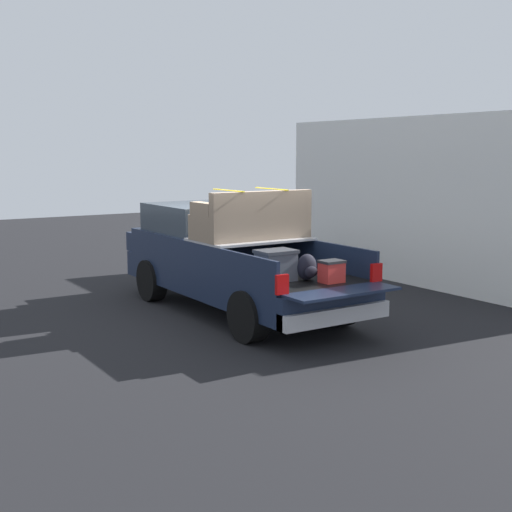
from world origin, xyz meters
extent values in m
plane|color=black|center=(0.00, 0.00, 0.00)|extent=(40.00, 40.00, 0.00)
cube|color=#162138|center=(0.00, 0.00, 0.61)|extent=(5.50, 1.92, 0.47)
cube|color=black|center=(-1.20, 0.00, 0.87)|extent=(2.80, 1.80, 0.04)
cube|color=#162138|center=(-1.20, 0.93, 1.10)|extent=(2.80, 0.06, 0.50)
cube|color=#162138|center=(-1.20, -0.93, 1.10)|extent=(2.80, 0.06, 0.50)
cube|color=#162138|center=(0.17, 0.00, 1.10)|extent=(0.06, 1.80, 0.50)
cube|color=#162138|center=(-2.88, 0.00, 0.87)|extent=(0.55, 1.80, 0.04)
cube|color=#B2B2B7|center=(-0.43, 0.00, 1.37)|extent=(1.25, 1.92, 0.04)
cube|color=#162138|center=(1.35, 0.00, 1.10)|extent=(2.30, 1.92, 0.50)
cube|color=#2D3842|center=(1.25, 0.00, 1.61)|extent=(1.94, 1.76, 0.52)
cube|color=#162138|center=(2.70, 0.00, 1.04)|extent=(0.40, 1.82, 0.38)
cube|color=#B2B2B7|center=(-2.72, 0.00, 0.50)|extent=(0.24, 1.92, 0.24)
cube|color=red|center=(-2.62, 0.88, 1.03)|extent=(0.06, 0.20, 0.28)
cube|color=red|center=(-2.62, -0.88, 1.03)|extent=(0.06, 0.20, 0.28)
cylinder|color=black|center=(1.75, 0.88, 0.40)|extent=(0.80, 0.30, 0.80)
cylinder|color=black|center=(1.75, -0.88, 0.40)|extent=(0.80, 0.30, 0.80)
cylinder|color=black|center=(-1.75, 0.88, 0.40)|extent=(0.80, 0.30, 0.80)
cylinder|color=black|center=(-1.75, -0.88, 0.40)|extent=(0.80, 0.30, 0.80)
cube|color=#474C56|center=(-1.74, 0.37, 1.11)|extent=(0.40, 0.55, 0.43)
cube|color=#31353C|center=(-1.74, 0.37, 1.35)|extent=(0.44, 0.59, 0.05)
ellipsoid|color=black|center=(-1.94, -0.06, 1.09)|extent=(0.20, 0.35, 0.41)
ellipsoid|color=black|center=(-2.05, -0.06, 1.03)|extent=(0.09, 0.25, 0.18)
cube|color=red|center=(-2.30, -0.26, 1.04)|extent=(0.26, 0.34, 0.30)
cube|color=#262628|center=(-2.30, -0.26, 1.21)|extent=(0.28, 0.36, 0.04)
cube|color=#84705B|center=(-0.43, 0.00, 1.60)|extent=(0.89, 1.94, 0.42)
cube|color=#84705B|center=(-0.79, 0.00, 2.01)|extent=(0.16, 1.94, 0.40)
cube|color=#84705B|center=(-0.38, 0.87, 1.92)|extent=(0.65, 0.20, 0.22)
cube|color=#84705B|center=(-0.38, -0.87, 1.92)|extent=(0.65, 0.20, 0.22)
cube|color=yellow|center=(-0.43, 0.44, 2.22)|extent=(0.99, 0.03, 0.02)
cube|color=yellow|center=(-0.43, -0.44, 2.22)|extent=(0.99, 0.03, 0.02)
cube|color=white|center=(0.29, -4.63, 1.80)|extent=(8.10, 0.36, 3.60)
cylinder|color=#2D2D33|center=(2.85, -2.93, 0.45)|extent=(0.56, 0.56, 0.90)
cylinder|color=#2D2D33|center=(2.85, -2.93, 0.94)|extent=(0.60, 0.60, 0.08)
camera|label=1|loc=(-10.24, 6.26, 2.85)|focal=47.99mm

